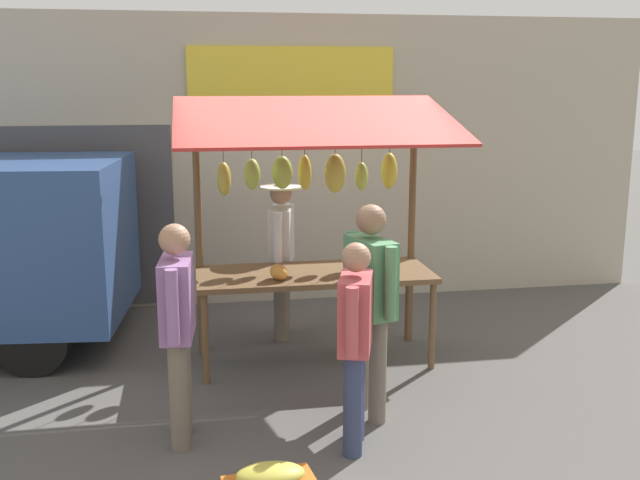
{
  "coord_description": "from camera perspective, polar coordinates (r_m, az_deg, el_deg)",
  "views": [
    {
      "loc": [
        1.12,
        6.69,
        2.63
      ],
      "look_at": [
        0.0,
        0.3,
        1.25
      ],
      "focal_mm": 41.83,
      "sensor_mm": 36.0,
      "label": 1
    }
  ],
  "objects": [
    {
      "name": "ground_plane",
      "position": [
        7.27,
        -0.41,
        -9.19
      ],
      "size": [
        40.0,
        40.0,
        0.0
      ],
      "primitive_type": "plane",
      "color": "#514F4C"
    },
    {
      "name": "street_backdrop",
      "position": [
        9.0,
        -3.04,
        6.06
      ],
      "size": [
        9.0,
        0.3,
        3.4
      ],
      "color": "#B2A893",
      "rests_on": "ground"
    },
    {
      "name": "market_stall",
      "position": [
        6.92,
        -0.46,
        3.2
      ],
      "size": [
        2.5,
        1.46,
        2.5
      ],
      "color": "brown",
      "rests_on": "ground"
    },
    {
      "name": "vendor_with_sunhat",
      "position": [
        7.68,
        -2.96,
        -0.56
      ],
      "size": [
        0.42,
        0.68,
        1.63
      ],
      "rotation": [
        0.0,
        0.0,
        1.33
      ],
      "color": "#726656",
      "rests_on": "ground"
    },
    {
      "name": "shopper_with_ponytail",
      "position": [
        5.52,
        -10.84,
        -5.87
      ],
      "size": [
        0.26,
        0.7,
        1.65
      ],
      "rotation": [
        0.0,
        0.0,
        -1.65
      ],
      "color": "#726656",
      "rests_on": "ground"
    },
    {
      "name": "shopper_in_striped_shirt",
      "position": [
        5.35,
        2.69,
        -7.15
      ],
      "size": [
        0.34,
        0.64,
        1.54
      ],
      "rotation": [
        0.0,
        0.0,
        -1.86
      ],
      "color": "navy",
      "rests_on": "ground"
    },
    {
      "name": "shopper_with_shopping_bag",
      "position": [
        5.83,
        3.85,
        -4.21
      ],
      "size": [
        0.34,
        0.7,
        1.72
      ],
      "rotation": [
        0.0,
        0.0,
        -1.32
      ],
      "color": "#726656",
      "rests_on": "ground"
    }
  ]
}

